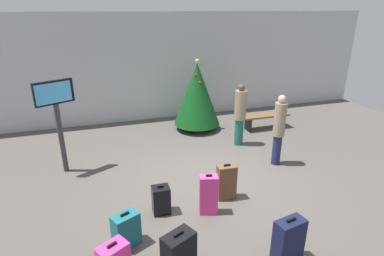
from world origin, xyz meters
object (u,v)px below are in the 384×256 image
(holiday_tree, at_px, (197,94))
(suitcase_6, at_px, (161,200))
(traveller_0, at_px, (240,113))
(suitcase_4, at_px, (209,195))
(suitcase_2, at_px, (126,230))
(suitcase_3, at_px, (288,242))
(suitcase_1, at_px, (179,256))
(waiting_bench, at_px, (265,118))
(suitcase_0, at_px, (226,182))
(flight_info_kiosk, at_px, (57,110))
(traveller_1, at_px, (279,128))

(holiday_tree, relative_size, suitcase_6, 3.80)
(traveller_0, distance_m, suitcase_4, 3.42)
(suitcase_2, bearing_deg, suitcase_3, -25.80)
(traveller_0, bearing_deg, holiday_tree, 115.84)
(suitcase_1, relative_size, suitcase_2, 1.24)
(waiting_bench, xyz_separation_m, suitcase_1, (-4.26, -4.94, 0.01))
(traveller_0, relative_size, suitcase_0, 2.27)
(flight_info_kiosk, relative_size, suitcase_0, 2.84)
(suitcase_2, bearing_deg, suitcase_0, 19.95)
(traveller_1, height_order, suitcase_2, traveller_1)
(holiday_tree, distance_m, flight_info_kiosk, 4.28)
(traveller_0, bearing_deg, traveller_1, -75.12)
(holiday_tree, xyz_separation_m, suitcase_1, (-2.15, -5.59, -0.79))
(traveller_0, relative_size, suitcase_3, 2.22)
(traveller_1, distance_m, suitcase_2, 4.35)
(traveller_1, xyz_separation_m, suitcase_3, (-1.61, -2.90, -0.58))
(suitcase_1, height_order, suitcase_3, suitcase_3)
(waiting_bench, bearing_deg, suitcase_0, -130.42)
(traveller_0, xyz_separation_m, suitcase_0, (-1.44, -2.40, -0.57))
(holiday_tree, height_order, suitcase_1, holiday_tree)
(flight_info_kiosk, distance_m, suitcase_4, 3.91)
(holiday_tree, xyz_separation_m, suitcase_4, (-1.21, -4.29, -0.77))
(traveller_0, xyz_separation_m, suitcase_3, (-1.24, -4.28, -0.56))
(flight_info_kiosk, bearing_deg, traveller_0, 1.96)
(suitcase_1, bearing_deg, suitcase_6, 86.98)
(holiday_tree, distance_m, suitcase_1, 6.04)
(suitcase_1, bearing_deg, holiday_tree, 68.96)
(holiday_tree, xyz_separation_m, suitcase_6, (-2.07, -4.01, -0.88))
(suitcase_0, xyz_separation_m, suitcase_2, (-2.11, -0.77, -0.07))
(suitcase_0, distance_m, suitcase_2, 2.25)
(suitcase_2, xyz_separation_m, suitcase_3, (2.31, -1.12, 0.08))
(suitcase_4, bearing_deg, traveller_1, 30.37)
(flight_info_kiosk, bearing_deg, suitcase_3, -50.32)
(flight_info_kiosk, distance_m, suitcase_0, 4.09)
(holiday_tree, distance_m, traveller_1, 3.14)
(traveller_0, height_order, suitcase_4, traveller_0)
(holiday_tree, relative_size, suitcase_2, 3.56)
(suitcase_0, xyz_separation_m, suitcase_4, (-0.52, -0.35, 0.02))
(suitcase_0, distance_m, suitcase_1, 2.20)
(traveller_0, bearing_deg, suitcase_0, -120.99)
(suitcase_0, height_order, suitcase_4, suitcase_4)
(suitcase_3, bearing_deg, traveller_0, 73.83)
(suitcase_2, bearing_deg, suitcase_4, 14.67)
(flight_info_kiosk, height_order, suitcase_3, flight_info_kiosk)
(traveller_1, bearing_deg, suitcase_3, -119.04)
(waiting_bench, distance_m, suitcase_6, 5.37)
(waiting_bench, bearing_deg, suitcase_3, -116.72)
(holiday_tree, relative_size, suitcase_4, 2.72)
(suitcase_1, bearing_deg, traveller_0, 54.36)
(suitcase_2, bearing_deg, suitcase_1, -53.61)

